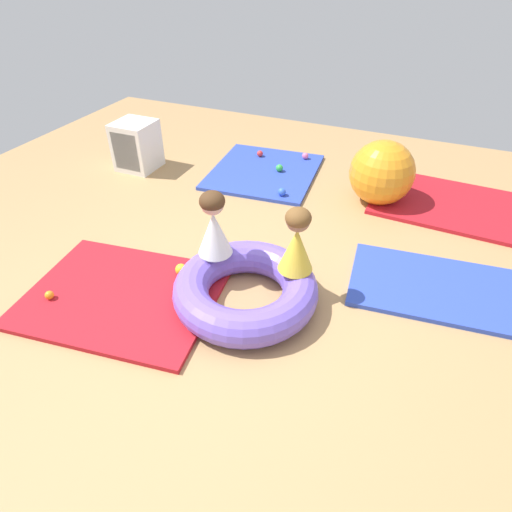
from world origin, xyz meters
TOP-DOWN VIEW (x-y plane):
  - ground_plane at (0.00, 0.00)m, footprint 8.00×8.00m
  - gym_mat_far_left at (1.49, 0.74)m, footprint 1.58×0.97m
  - gym_mat_center_rear at (-0.65, 2.13)m, footprint 1.30×1.39m
  - gym_mat_near_left at (-0.83, -0.34)m, footprint 1.59×1.31m
  - gym_mat_front at (1.42, 2.18)m, footprint 1.57×1.17m
  - inflatable_cushion at (0.08, -0.01)m, footprint 1.10×1.10m
  - child_in_yellow at (0.38, 0.22)m, footprint 0.32×0.32m
  - child_in_white at (-0.26, 0.17)m, footprint 0.39×0.39m
  - play_ball_pink at (-0.31, 2.63)m, footprint 0.08×0.08m
  - play_ball_yellow at (-0.53, 0.06)m, footprint 0.10×0.10m
  - play_ball_red at (-0.85, 2.48)m, footprint 0.08×0.08m
  - play_ball_orange at (-1.31, -0.60)m, footprint 0.07×0.07m
  - play_ball_blue at (-0.24, 1.64)m, footprint 0.09×0.09m
  - play_ball_green at (-0.48, 2.18)m, footprint 0.09×0.09m
  - exercise_ball_large at (0.71, 1.99)m, footprint 0.66×0.66m
  - storage_cube at (-2.11, 1.66)m, footprint 0.44×0.44m

SIDE VIEW (x-z plane):
  - ground_plane at x=0.00m, z-range 0.00..0.00m
  - gym_mat_far_left at x=1.49m, z-range 0.00..0.04m
  - gym_mat_center_rear at x=-0.65m, z-range 0.00..0.04m
  - gym_mat_near_left at x=-0.83m, z-range 0.00..0.04m
  - gym_mat_front at x=1.42m, z-range 0.00..0.04m
  - play_ball_orange at x=-1.31m, z-range 0.04..0.11m
  - play_ball_red at x=-0.85m, z-range 0.04..0.12m
  - play_ball_pink at x=-0.31m, z-range 0.04..0.12m
  - play_ball_green at x=-0.48m, z-range 0.04..0.13m
  - play_ball_blue at x=-0.24m, z-range 0.04..0.13m
  - play_ball_yellow at x=-0.53m, z-range 0.04..0.14m
  - inflatable_cushion at x=0.08m, z-range 0.00..0.27m
  - storage_cube at x=-2.11m, z-range 0.00..0.56m
  - exercise_ball_large at x=0.71m, z-range 0.00..0.66m
  - child_in_yellow at x=0.38m, z-range 0.26..0.78m
  - child_in_white at x=-0.26m, z-range 0.26..0.80m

